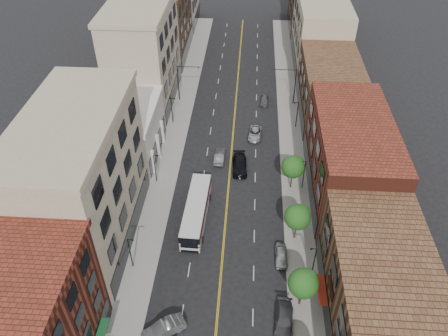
% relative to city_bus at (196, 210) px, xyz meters
% --- Properties ---
extents(ground, '(220.00, 220.00, 0.00)m').
position_rel_city_bus_xyz_m(ground, '(4.01, -16.57, -1.82)').
color(ground, black).
rests_on(ground, ground).
extents(sidewalk_left, '(4.00, 110.00, 0.15)m').
position_rel_city_bus_xyz_m(sidewalk_left, '(-5.99, 18.43, -1.74)').
color(sidewalk_left, gray).
rests_on(sidewalk_left, ground).
extents(sidewalk_right, '(4.00, 110.00, 0.15)m').
position_rel_city_bus_xyz_m(sidewalk_right, '(14.01, 18.43, -1.74)').
color(sidewalk_right, gray).
rests_on(sidewalk_right, ground).
extents(bldg_l_tanoffice, '(10.00, 22.00, 18.00)m').
position_rel_city_bus_xyz_m(bldg_l_tanoffice, '(-12.99, -3.57, 7.18)').
color(bldg_l_tanoffice, tan).
rests_on(bldg_l_tanoffice, ground).
extents(bldg_l_white, '(10.00, 14.00, 8.00)m').
position_rel_city_bus_xyz_m(bldg_l_white, '(-12.99, 14.43, 2.18)').
color(bldg_l_white, silver).
rests_on(bldg_l_white, ground).
extents(bldg_l_far_a, '(10.00, 20.00, 18.00)m').
position_rel_city_bus_xyz_m(bldg_l_far_a, '(-12.99, 31.43, 7.18)').
color(bldg_l_far_a, tan).
rests_on(bldg_l_far_a, ground).
extents(bldg_l_far_b, '(10.00, 20.00, 15.00)m').
position_rel_city_bus_xyz_m(bldg_l_far_b, '(-12.99, 51.43, 5.68)').
color(bldg_l_far_b, brown).
rests_on(bldg_l_far_b, ground).
extents(bldg_r_near, '(10.00, 26.00, 10.00)m').
position_rel_city_bus_xyz_m(bldg_r_near, '(21.01, -16.57, 3.18)').
color(bldg_r_near, brown).
rests_on(bldg_r_near, ground).
extents(bldg_r_mid, '(10.00, 22.00, 12.00)m').
position_rel_city_bus_xyz_m(bldg_r_mid, '(21.01, 7.43, 4.18)').
color(bldg_r_mid, '#5E2618').
rests_on(bldg_r_mid, ground).
extents(bldg_r_far_a, '(10.00, 20.00, 10.00)m').
position_rel_city_bus_xyz_m(bldg_r_far_a, '(21.01, 28.43, 3.18)').
color(bldg_r_far_a, brown).
rests_on(bldg_r_far_a, ground).
extents(bldg_r_far_b, '(10.00, 22.00, 14.00)m').
position_rel_city_bus_xyz_m(bldg_r_far_b, '(21.01, 49.43, 5.18)').
color(bldg_r_far_b, tan).
rests_on(bldg_r_far_b, ground).
extents(bldg_r_far_c, '(10.00, 18.00, 11.00)m').
position_rel_city_bus_xyz_m(bldg_r_far_c, '(21.01, 69.43, 3.68)').
color(bldg_r_far_c, brown).
rests_on(bldg_r_far_c, ground).
extents(tree_r_1, '(3.40, 3.40, 5.59)m').
position_rel_city_bus_xyz_m(tree_r_1, '(13.40, -12.50, 2.31)').
color(tree_r_1, black).
rests_on(tree_r_1, sidewalk_right).
extents(tree_r_2, '(3.40, 3.40, 5.59)m').
position_rel_city_bus_xyz_m(tree_r_2, '(13.40, -2.50, 2.31)').
color(tree_r_2, black).
rests_on(tree_r_2, sidewalk_right).
extents(tree_r_3, '(3.40, 3.40, 5.59)m').
position_rel_city_bus_xyz_m(tree_r_3, '(13.40, 7.50, 2.31)').
color(tree_r_3, black).
rests_on(tree_r_3, sidewalk_right).
extents(lamp_l_1, '(0.81, 0.55, 5.05)m').
position_rel_city_bus_xyz_m(lamp_l_1, '(-6.94, -8.57, 1.15)').
color(lamp_l_1, black).
rests_on(lamp_l_1, sidewalk_left).
extents(lamp_l_2, '(0.81, 0.55, 5.05)m').
position_rel_city_bus_xyz_m(lamp_l_2, '(-6.94, 7.43, 1.15)').
color(lamp_l_2, black).
rests_on(lamp_l_2, sidewalk_left).
extents(lamp_l_3, '(0.81, 0.55, 5.05)m').
position_rel_city_bus_xyz_m(lamp_l_3, '(-6.94, 23.43, 1.15)').
color(lamp_l_3, black).
rests_on(lamp_l_3, sidewalk_left).
extents(lamp_r_1, '(0.81, 0.55, 5.05)m').
position_rel_city_bus_xyz_m(lamp_r_1, '(14.96, -8.57, 1.15)').
color(lamp_r_1, black).
rests_on(lamp_r_1, sidewalk_right).
extents(lamp_r_2, '(0.81, 0.55, 5.05)m').
position_rel_city_bus_xyz_m(lamp_r_2, '(14.96, 7.43, 1.15)').
color(lamp_r_2, black).
rests_on(lamp_r_2, sidewalk_right).
extents(lamp_r_3, '(0.81, 0.55, 5.05)m').
position_rel_city_bus_xyz_m(lamp_r_3, '(14.96, 23.43, 1.15)').
color(lamp_r_3, black).
rests_on(lamp_r_3, sidewalk_right).
extents(signal_mast_left, '(4.49, 0.18, 7.20)m').
position_rel_city_bus_xyz_m(signal_mast_left, '(-6.26, 31.43, 2.83)').
color(signal_mast_left, black).
rests_on(signal_mast_left, sidewalk_left).
extents(signal_mast_right, '(4.49, 0.18, 7.20)m').
position_rel_city_bus_xyz_m(signal_mast_right, '(14.28, 31.43, 2.83)').
color(signal_mast_right, black).
rests_on(signal_mast_right, sidewalk_right).
extents(city_bus, '(3.24, 12.24, 3.12)m').
position_rel_city_bus_xyz_m(city_bus, '(0.00, 0.00, 0.00)').
color(city_bus, silver).
rests_on(city_bus, ground).
extents(car_angle_b, '(4.92, 4.00, 1.58)m').
position_rel_city_bus_xyz_m(car_angle_b, '(-1.59, -17.07, -1.03)').
color(car_angle_b, '#AEB2B6').
rests_on(car_angle_b, ground).
extents(car_parked_mid, '(2.33, 5.05, 1.43)m').
position_rel_city_bus_xyz_m(car_parked_mid, '(11.41, -15.09, -1.10)').
color(car_parked_mid, '#434347').
rests_on(car_parked_mid, ground).
extents(car_parked_far, '(1.60, 3.89, 1.32)m').
position_rel_city_bus_xyz_m(car_parked_far, '(11.41, -6.17, -1.16)').
color(car_parked_far, '#A6A9AD').
rests_on(car_parked_far, ground).
extents(car_lane_behind, '(1.71, 4.52, 1.47)m').
position_rel_city_bus_xyz_m(car_lane_behind, '(2.21, 13.47, -1.08)').
color(car_lane_behind, '#535359').
rests_on(car_lane_behind, ground).
extents(car_lane_a, '(2.57, 5.68, 1.61)m').
position_rel_city_bus_xyz_m(car_lane_a, '(5.51, 11.32, -1.01)').
color(car_lane_a, black).
rests_on(car_lane_a, ground).
extents(car_lane_b, '(2.52, 4.82, 1.29)m').
position_rel_city_bus_xyz_m(car_lane_b, '(7.80, 20.22, -1.17)').
color(car_lane_b, '#B7B9BF').
rests_on(car_lane_b, ground).
extents(car_lane_c, '(1.78, 3.88, 1.29)m').
position_rel_city_bus_xyz_m(car_lane_c, '(9.51, 31.37, -1.17)').
color(car_lane_c, '#58575D').
rests_on(car_lane_c, ground).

